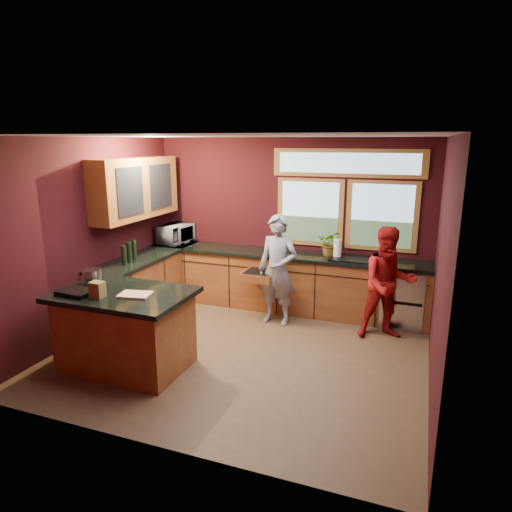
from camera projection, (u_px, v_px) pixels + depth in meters
The scene contains 14 objects.
floor at pixel (243, 352), 5.88m from camera, with size 4.50×4.50×0.00m, color brown.
room_shell at pixel (209, 208), 5.93m from camera, with size 4.52×4.02×2.71m.
back_counter at pixel (294, 282), 7.24m from camera, with size 4.50×0.64×0.93m.
left_counter at pixel (148, 283), 7.19m from camera, with size 0.64×2.30×0.93m.
island at pixel (126, 329), 5.39m from camera, with size 1.55×1.05×0.95m.
person_grey at pixel (278, 270), 6.65m from camera, with size 0.59×0.39×1.63m, color slate.
person_red at pixel (388, 283), 6.15m from camera, with size 0.75×0.59×1.55m, color maroon.
microwave at pixel (176, 234), 7.80m from camera, with size 0.59×0.40×0.33m, color #999999.
potted_plant at pixel (331, 243), 6.94m from camera, with size 0.36×0.31×0.40m, color #999999.
paper_towel at pixel (337, 248), 6.87m from camera, with size 0.12×0.12×0.28m, color white.
cutting_board at pixel (135, 295), 5.16m from camera, with size 0.35×0.25×0.02m, color tan.
stock_pot at pixel (92, 276), 5.58m from camera, with size 0.24×0.24×0.18m, color #BBBCC1.
paper_bag at pixel (97, 290), 5.08m from camera, with size 0.15×0.12×0.18m, color brown.
black_tray at pixel (76, 292), 5.20m from camera, with size 0.40×0.28×0.05m, color black.
Camera 1 is at (2.03, -4.99, 2.65)m, focal length 32.00 mm.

